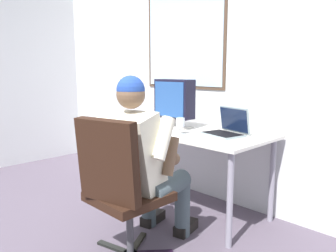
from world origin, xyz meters
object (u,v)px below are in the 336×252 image
object	(u,v)px
office_chair	(119,183)
person_seated	(142,160)
laptop	(228,128)
wine_glass	(180,123)
desk	(190,139)
crt_monitor	(174,100)

from	to	relation	value
office_chair	person_seated	world-z (taller)	person_seated
office_chair	laptop	distance (m)	1.08
office_chair	wine_glass	size ratio (longest dim) A/B	7.13
desk	person_seated	distance (m)	0.76
office_chair	wine_glass	bearing A→B (deg)	103.44
desk	person_seated	size ratio (longest dim) A/B	1.14
crt_monitor	wine_glass	xyz separation A→B (m)	(0.25, -0.19, -0.16)
office_chair	wine_glass	world-z (taller)	office_chair
desk	crt_monitor	world-z (taller)	crt_monitor
person_seated	wine_glass	distance (m)	0.59
person_seated	office_chair	bearing A→B (deg)	-78.61
crt_monitor	laptop	world-z (taller)	crt_monitor
person_seated	wine_glass	xyz separation A→B (m)	(-0.14, 0.54, 0.19)
office_chair	wine_glass	distance (m)	0.85
wine_glass	office_chair	bearing A→B (deg)	-76.56
crt_monitor	office_chair	bearing A→B (deg)	-65.57
office_chair	laptop	world-z (taller)	office_chair
person_seated	laptop	bearing A→B (deg)	78.81
office_chair	person_seated	size ratio (longest dim) A/B	0.80
office_chair	laptop	size ratio (longest dim) A/B	2.66
crt_monitor	laptop	size ratio (longest dim) A/B	1.20
laptop	person_seated	bearing A→B (deg)	-101.19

